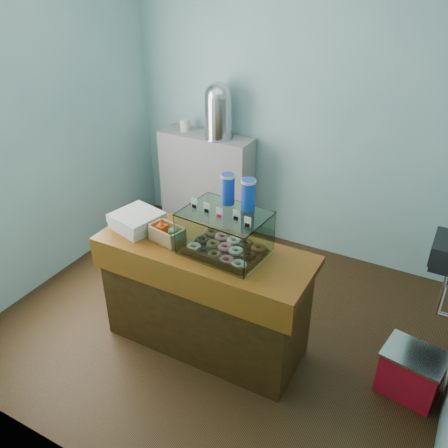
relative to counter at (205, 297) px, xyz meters
The scene contains 9 objects.
ground 0.52m from the counter, 90.00° to the left, with size 3.50×3.50×0.00m, color black.
room_shell 1.27m from the counter, 84.37° to the left, with size 3.54×3.04×2.82m.
counter is the anchor object (origin of this frame).
back_shelf 1.82m from the counter, 119.76° to the left, with size 1.00×0.32×1.10m, color gray.
display_case 0.63m from the counter, 17.45° to the left, with size 0.60×0.46×0.53m.
condiment_crate 0.58m from the counter, 169.99° to the right, with size 0.27×0.20×0.17m.
pastry_boxes 0.77m from the counter, behind, with size 0.39×0.40×0.13m.
coffee_urn 1.97m from the counter, 115.38° to the left, with size 0.30×0.30×0.56m.
red_cooler 1.56m from the counter, ahead, with size 0.45×0.37×0.36m.
Camera 1 is at (1.48, -2.67, 2.73)m, focal length 38.00 mm.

